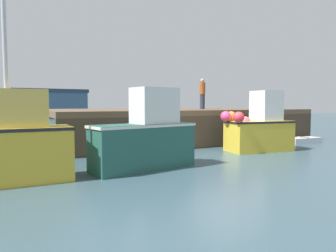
# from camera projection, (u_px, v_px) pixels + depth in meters

# --- Properties ---
(ground) EXTENTS (120.00, 160.00, 0.10)m
(ground) POSITION_uv_depth(u_px,v_px,m) (223.00, 158.00, 12.00)
(ground) COLOR #38515B
(pier) EXTENTS (14.03, 8.50, 1.76)m
(pier) POSITION_uv_depth(u_px,v_px,m) (174.00, 114.00, 17.79)
(pier) COLOR brown
(pier) RESTS_ON ground
(fishing_boat_near_left) EXTENTS (3.18, 1.34, 4.67)m
(fishing_boat_near_left) POSITION_uv_depth(u_px,v_px,m) (11.00, 147.00, 7.97)
(fishing_boat_near_left) COLOR gold
(fishing_boat_near_left) RESTS_ON ground
(fishing_boat_near_right) EXTENTS (3.54, 1.61, 2.56)m
(fishing_boat_near_right) POSITION_uv_depth(u_px,v_px,m) (146.00, 137.00, 9.76)
(fishing_boat_near_right) COLOR #23564C
(fishing_boat_near_right) RESTS_ON ground
(fishing_boat_mid) EXTENTS (3.23, 1.69, 2.63)m
(fishing_boat_mid) POSITION_uv_depth(u_px,v_px,m) (259.00, 128.00, 13.55)
(fishing_boat_mid) COLOR gold
(fishing_boat_mid) RESTS_ON ground
(rowboat) EXTENTS (1.95, 0.88, 0.33)m
(rowboat) POSITION_uv_depth(u_px,v_px,m) (303.00, 140.00, 16.44)
(rowboat) COLOR silver
(rowboat) RESTS_ON ground
(dockworker) EXTENTS (0.34, 0.34, 1.78)m
(dockworker) POSITION_uv_depth(u_px,v_px,m) (202.00, 94.00, 18.11)
(dockworker) COLOR #2D3342
(dockworker) RESTS_ON pier
(warehouse) EXTENTS (10.32, 5.31, 4.27)m
(warehouse) POSITION_uv_depth(u_px,v_px,m) (50.00, 104.00, 45.88)
(warehouse) COLOR #385675
(warehouse) RESTS_ON ground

